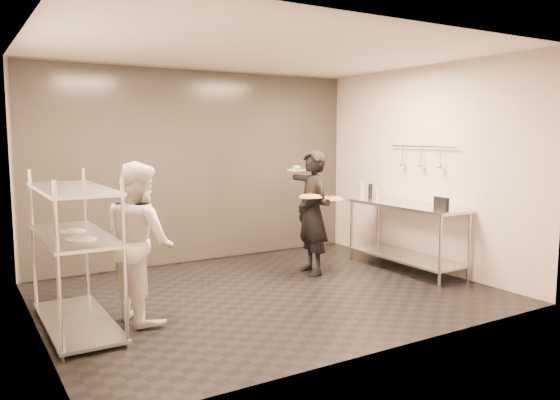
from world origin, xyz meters
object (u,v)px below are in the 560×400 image
bottle_dark (370,191)px  pizza_plate_far (331,198)px  pos_monitor (441,204)px  waiter (312,213)px  bottle_green (362,191)px  prep_counter (406,225)px  bottle_clear (378,194)px  pass_rack (75,249)px  chef (140,241)px  pizza_plate_near (311,196)px  salad_plate (296,169)px

bottle_dark → pizza_plate_far: bearing=-156.1°
pos_monitor → waiter: bearing=139.4°
pos_monitor → bottle_green: bearing=99.6°
prep_counter → bottle_clear: (-0.01, 0.58, 0.38)m
prep_counter → bottle_dark: bearing=87.2°
pass_rack → pos_monitor: 4.28m
bottle_green → bottle_clear: bottle_green is taller
pizza_plate_far → bottle_clear: size_ratio=1.81×
chef → bottle_dark: 3.88m
bottle_clear → pizza_plate_far: bearing=-165.7°
waiter → pizza_plate_near: waiter is taller
waiter → bottle_dark: 1.29m
pizza_plate_far → bottle_dark: bottle_dark is taller
salad_plate → bottle_clear: size_ratio=1.44×
prep_counter → waiter: bearing=157.1°
pizza_plate_near → pizza_plate_far: (0.32, -0.01, -0.05)m
waiter → pos_monitor: (1.09, -1.23, 0.18)m
pizza_plate_near → waiter: bearing=49.4°
pos_monitor → bottle_green: (-0.04, 1.47, 0.04)m
bottle_green → prep_counter: bearing=-77.8°
pass_rack → prep_counter: size_ratio=0.89×
bottle_green → pizza_plate_near: bearing=-160.4°
prep_counter → pizza_plate_far: size_ratio=5.62×
pizza_plate_far → pos_monitor: (0.93, -1.04, -0.02)m
waiter → prep_counter: bearing=74.6°
bottle_clear → chef: bearing=-169.5°
waiter → bottle_dark: (1.25, 0.29, 0.20)m
pos_monitor → salad_plate: bearing=133.7°
pizza_plate_near → bottle_dark: bearing=18.8°
pizza_plate_far → bottle_clear: 1.07m
pizza_plate_near → bottle_dark: bottle_dark is taller
chef → bottle_clear: bearing=-88.9°
pizza_plate_near → bottle_clear: size_ratio=1.70×
prep_counter → salad_plate: salad_plate is taller
pass_rack → prep_counter: bearing=0.0°
waiter → pizza_plate_far: size_ratio=5.16×
prep_counter → bottle_dark: (0.04, 0.80, 0.40)m
waiter → chef: (-2.52, -0.62, -0.03)m
salad_plate → pass_rack: bearing=-164.6°
pizza_plate_near → pos_monitor: 1.63m
salad_plate → pos_monitor: 1.97m
waiter → bottle_clear: (1.20, 0.07, 0.18)m
pizza_plate_near → bottle_clear: 1.38m
prep_counter → salad_plate: bearing=145.9°
pizza_plate_far → bottle_clear: bottle_clear is taller
waiter → salad_plate: bearing=-165.4°
pizza_plate_near → pass_rack: bearing=-173.8°
bottle_green → pos_monitor: bearing=-88.4°
chef → bottle_clear: size_ratio=9.04×
salad_plate → bottle_clear: bearing=-12.1°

